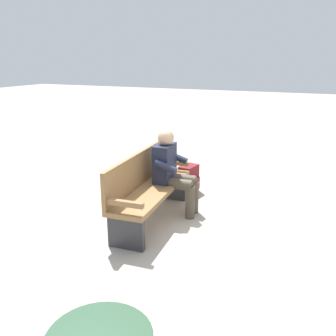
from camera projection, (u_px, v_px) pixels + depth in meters
The scene contains 4 objects.
ground_plane at pixel (153, 220), 4.89m from camera, with size 40.00×40.00×0.00m, color #A89E8E.
bench_near at pixel (147, 187), 4.78m from camera, with size 1.83×0.61×0.90m.
person_seated at pixel (172, 170), 4.95m from camera, with size 0.59×0.59×1.18m.
backpack at pixel (189, 179), 5.83m from camera, with size 0.36×0.29×0.45m.
Camera 1 is at (4.01, 2.00, 2.09)m, focal length 38.96 mm.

